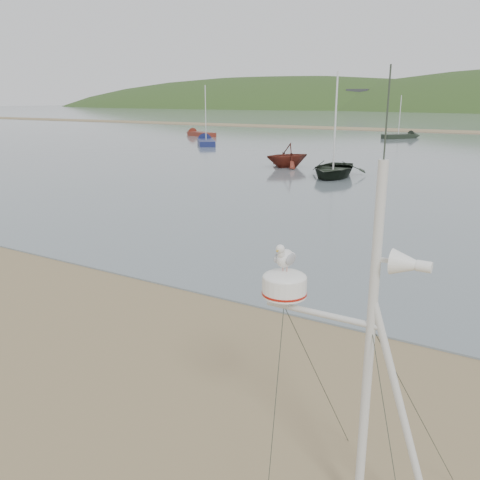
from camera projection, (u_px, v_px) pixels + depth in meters
The scene contains 7 objects.
ground at pixel (116, 391), 7.90m from camera, with size 560.00×560.00×0.00m, color olive.
mast_rig at pixel (357, 421), 5.33m from camera, with size 2.08×2.22×4.70m.
boat_dark at pixel (335, 137), 28.61m from camera, with size 3.22×0.93×4.51m, color black.
boat_red at pixel (288, 144), 32.94m from camera, with size 2.59×1.58×3.00m, color maroon.
sailboat_dark_mid at pixel (406, 136), 57.69m from camera, with size 3.97×4.81×5.09m.
dinghy_red_far at pixel (196, 134), 61.63m from camera, with size 5.65×3.21×1.35m.
sailboat_blue_near at pixel (205, 141), 50.65m from camera, with size 4.95×5.69×6.08m.
Camera 1 is at (5.27, -4.97, 4.40)m, focal length 38.00 mm.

